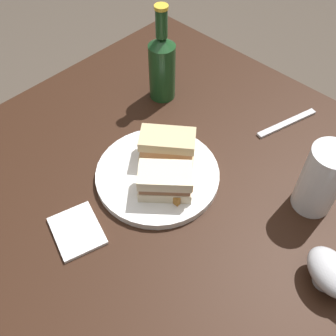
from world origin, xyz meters
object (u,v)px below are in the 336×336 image
Objects in this scene: plate at (158,175)px; fork at (287,123)px; sandwich_half_left at (165,181)px; sandwich_half_right at (167,146)px; gravy_boat at (331,273)px; pint_glass at (320,183)px; cider_bottle at (162,65)px; napkin at (77,231)px.

plate is 0.37m from fork.
sandwich_half_right is (-0.06, 0.07, 0.00)m from sandwich_half_left.
gravy_boat is 0.42m from fork.
cider_bottle is at bearing 176.03° from pint_glass.
fork is at bearing 24.28° from cider_bottle.
gravy_boat reaches higher than plate.
sandwich_half_left is 1.16× the size of napkin.
sandwich_half_right is at bearing 131.46° from sandwich_half_left.
sandwich_half_right is at bearing 178.53° from gravy_boat.
plate reaches higher than napkin.
napkin is (-0.02, -0.21, -0.00)m from plate.
cider_bottle is (-0.24, 0.23, 0.05)m from sandwich_half_left.
cider_bottle reaches higher than sandwich_half_left.
sandwich_half_left is 0.93× the size of sandwich_half_right.
plate is 1.53× the size of fork.
napkin is at bearing -108.68° from sandwich_half_left.
pint_glass is at bearing 52.34° from napkin.
napkin is (-0.41, -0.25, -0.04)m from gravy_boat.
pint_glass is at bearing -119.39° from fork.
sandwich_half_left is at bearing -139.76° from pint_glass.
napkin reaches higher than fork.
gravy_boat is at bearing -121.70° from fork.
napkin is at bearing -89.85° from sandwich_half_right.
pint_glass reaches higher than plate.
cider_bottle is (-0.59, 0.17, 0.06)m from gravy_boat.
fork is at bearing 79.72° from sandwich_half_left.
napkin is (0.00, -0.26, -0.05)m from sandwich_half_right.
sandwich_half_left is 0.71× the size of fork.
gravy_boat is (0.11, -0.14, -0.03)m from pint_glass.
cider_bottle reaches higher than sandwich_half_right.
sandwich_half_right reaches higher than plate.
pint_glass reaches higher than sandwich_half_right.
gravy_boat reaches higher than fork.
cider_bottle reaches higher than napkin.
gravy_boat is at bearing 31.35° from napkin.
plate is 0.07m from sandwich_half_right.
pint_glass is 0.89× the size of fork.
gravy_boat is 0.49× the size of cider_bottle.
pint_glass is (0.28, 0.18, 0.06)m from plate.
fork is at bearing 66.10° from sandwich_half_right.
napkin is (-0.06, -0.19, -0.04)m from sandwich_half_left.
napkin is 0.61× the size of fork.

